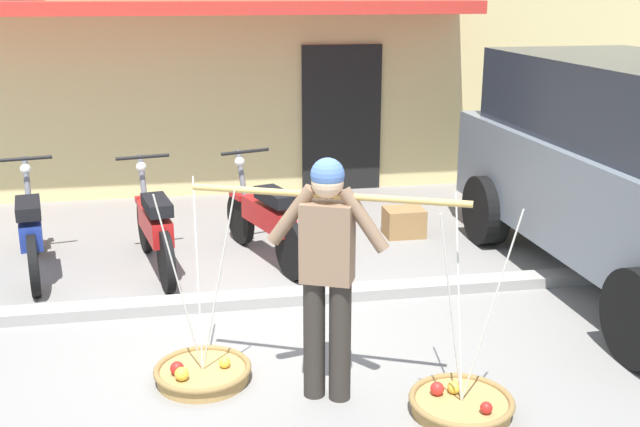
{
  "coord_description": "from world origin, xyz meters",
  "views": [
    {
      "loc": [
        -0.57,
        -5.61,
        2.73
      ],
      "look_at": [
        0.56,
        0.6,
        0.85
      ],
      "focal_mm": 42.65,
      "sensor_mm": 36.0,
      "label": 1
    }
  ],
  "objects": [
    {
      "name": "ground_plane",
      "position": [
        0.0,
        0.0,
        0.0
      ],
      "size": [
        90.0,
        90.0,
        0.0
      ],
      "primitive_type": "plane",
      "color": "gray"
    },
    {
      "name": "sidewalk_curb",
      "position": [
        0.0,
        0.7,
        0.05
      ],
      "size": [
        20.0,
        0.24,
        0.1
      ],
      "primitive_type": "cube",
      "color": "gray",
      "rests_on": "ground"
    },
    {
      "name": "fruit_vendor",
      "position": [
        0.32,
        -0.99,
        0.98
      ],
      "size": [
        1.7,
        0.78,
        1.7
      ],
      "color": "#2D2823",
      "rests_on": "ground"
    },
    {
      "name": "fruit_basket_left_side",
      "position": [
        -0.52,
        -0.62,
        0.07
      ],
      "size": [
        0.7,
        0.7,
        1.45
      ],
      "color": "#B2894C",
      "rests_on": "ground"
    },
    {
      "name": "fruit_basket_right_side",
      "position": [
        1.16,
        -1.36,
        0.07
      ],
      "size": [
        0.7,
        0.7,
        1.45
      ],
      "color": "#B2894C",
      "rests_on": "ground"
    },
    {
      "name": "motorcycle_nearest_shop",
      "position": [
        -2.09,
        1.85,
        0.45
      ],
      "size": [
        0.56,
        1.8,
        1.09
      ],
      "color": "black",
      "rests_on": "ground"
    },
    {
      "name": "motorcycle_second_in_row",
      "position": [
        -0.9,
        1.72,
        0.45
      ],
      "size": [
        0.57,
        1.8,
        1.09
      ],
      "color": "black",
      "rests_on": "ground"
    },
    {
      "name": "motorcycle_third_in_row",
      "position": [
        0.21,
        1.81,
        0.45
      ],
      "size": [
        0.73,
        1.75,
        1.09
      ],
      "color": "black",
      "rests_on": "ground"
    },
    {
      "name": "storefront_building",
      "position": [
        -0.37,
        7.07,
        2.1
      ],
      "size": [
        13.0,
        6.0,
        4.2
      ],
      "color": "#DBC684",
      "rests_on": "ground"
    },
    {
      "name": "wooden_crate",
      "position": [
        1.86,
        2.37,
        0.16
      ],
      "size": [
        0.44,
        0.36,
        0.32
      ],
      "primitive_type": "cube",
      "color": "olive",
      "rests_on": "ground"
    }
  ]
}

